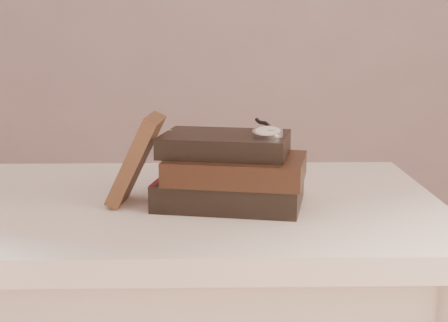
{
  "coord_description": "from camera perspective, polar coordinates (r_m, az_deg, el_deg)",
  "views": [
    {
      "loc": [
        0.1,
        -0.78,
        1.06
      ],
      "look_at": [
        0.13,
        0.31,
        0.82
      ],
      "focal_mm": 53.81,
      "sensor_mm": 36.0,
      "label": 1
    }
  ],
  "objects": [
    {
      "name": "table",
      "position": [
        1.2,
        -6.06,
        -7.49
      ],
      "size": [
        1.0,
        0.6,
        0.75
      ],
      "color": "silver",
      "rests_on": "ground"
    },
    {
      "name": "journal",
      "position": [
        1.13,
        -7.49,
        0.14
      ],
      "size": [
        0.1,
        0.11,
        0.15
      ],
      "primitive_type": "cube",
      "rotation": [
        0.0,
        0.45,
        -0.1
      ],
      "color": "#3A2316",
      "rests_on": "table"
    },
    {
      "name": "eyeglasses",
      "position": [
        1.21,
        -2.75,
        0.59
      ],
      "size": [
        0.12,
        0.13,
        0.05
      ],
      "color": "silver",
      "rests_on": "book_stack"
    },
    {
      "name": "pocket_watch",
      "position": [
        1.09,
        3.69,
        2.49
      ],
      "size": [
        0.06,
        0.15,
        0.02
      ],
      "color": "silver",
      "rests_on": "book_stack"
    },
    {
      "name": "book_stack",
      "position": [
        1.12,
        0.58,
        -0.97
      ],
      "size": [
        0.27,
        0.21,
        0.12
      ],
      "color": "black",
      "rests_on": "table"
    }
  ]
}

